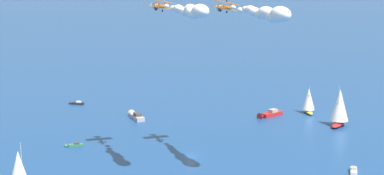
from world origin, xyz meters
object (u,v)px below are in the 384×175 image
(sailboat_inshore, at_px, (340,107))
(motorboat_outer_ring_c, at_px, (76,103))
(motorboat_mid_cluster, at_px, (354,172))
(motorboat_far_stbd, at_px, (269,114))
(biplane_lead, at_px, (161,6))
(motorboat_outer_ring_a, at_px, (136,116))
(sailboat_far_port, at_px, (309,100))
(motorboat_offshore, at_px, (73,145))
(biplane_wingman, at_px, (225,7))

(sailboat_inshore, height_order, motorboat_outer_ring_c, sailboat_inshore)
(motorboat_mid_cluster, distance_m, motorboat_outer_ring_c, 112.65)
(motorboat_far_stbd, bearing_deg, biplane_lead, -154.23)
(motorboat_far_stbd, distance_m, motorboat_outer_ring_a, 45.19)
(motorboat_far_stbd, bearing_deg, sailboat_inshore, -57.69)
(sailboat_far_port, bearing_deg, motorboat_offshore, -179.56)
(sailboat_inshore, distance_m, motorboat_mid_cluster, 46.54)
(biplane_wingman, bearing_deg, motorboat_outer_ring_a, 95.85)
(sailboat_inshore, distance_m, motorboat_outer_ring_c, 95.45)
(sailboat_far_port, height_order, motorboat_outer_ring_c, sailboat_far_port)
(motorboat_outer_ring_c, distance_m, biplane_lead, 83.87)
(motorboat_far_stbd, bearing_deg, motorboat_offshore, -177.61)
(motorboat_outer_ring_c, height_order, biplane_wingman, biplane_wingman)
(sailboat_inshore, relative_size, motorboat_outer_ring_a, 1.29)
(motorboat_far_stbd, xyz_separation_m, motorboat_mid_cluster, (-14.93, -57.22, -0.32))
(motorboat_offshore, height_order, motorboat_mid_cluster, motorboat_mid_cluster)
(motorboat_mid_cluster, bearing_deg, motorboat_offshore, 134.88)
(sailboat_inshore, relative_size, motorboat_mid_cluster, 2.44)
(motorboat_mid_cluster, bearing_deg, motorboat_far_stbd, 75.38)
(biplane_lead, height_order, biplane_wingman, biplane_lead)
(biplane_lead, bearing_deg, motorboat_offshore, 128.37)
(motorboat_outer_ring_a, xyz_separation_m, motorboat_outer_ring_c, (-11.57, 29.99, -0.36))
(motorboat_offshore, xyz_separation_m, biplane_lead, (17.45, -22.04, 39.78))
(motorboat_offshore, bearing_deg, motorboat_outer_ring_a, 37.91)
(motorboat_offshore, bearing_deg, motorboat_mid_cluster, -45.12)
(sailboat_far_port, bearing_deg, motorboat_outer_ring_c, 142.88)
(motorboat_mid_cluster, bearing_deg, sailboat_inshore, 53.04)
(motorboat_outer_ring_c, xyz_separation_m, biplane_wingman, (16.63, -79.36, 39.27))
(biplane_lead, xyz_separation_m, biplane_wingman, (15.63, -5.51, -0.46))
(motorboat_outer_ring_c, bearing_deg, motorboat_far_stbd, -42.93)
(motorboat_far_stbd, distance_m, biplane_wingman, 61.11)
(motorboat_offshore, bearing_deg, sailboat_inshore, -12.01)
(sailboat_inshore, xyz_separation_m, biplane_wingman, (-48.82, -10.12, 33.58))
(motorboat_mid_cluster, xyz_separation_m, motorboat_outer_ring_a, (-26.10, 76.17, 0.33))
(sailboat_inshore, bearing_deg, motorboat_mid_cluster, -126.96)
(motorboat_outer_ring_a, height_order, biplane_lead, biplane_lead)
(motorboat_mid_cluster, height_order, biplane_lead, biplane_lead)
(motorboat_outer_ring_c, relative_size, biplane_wingman, 0.69)
(motorboat_far_stbd, height_order, motorboat_outer_ring_a, motorboat_outer_ring_a)
(motorboat_outer_ring_a, bearing_deg, motorboat_mid_cluster, -71.08)
(motorboat_far_stbd, relative_size, biplane_wingman, 1.39)
(sailboat_far_port, distance_m, motorboat_mid_cluster, 62.74)
(sailboat_far_port, bearing_deg, motorboat_mid_cluster, -118.57)
(motorboat_offshore, distance_m, biplane_wingman, 58.30)
(motorboat_outer_ring_c, distance_m, biplane_wingman, 90.10)
(motorboat_outer_ring_a, relative_size, biplane_lead, 1.39)
(motorboat_offshore, distance_m, motorboat_outer_ring_c, 54.36)
(sailboat_far_port, relative_size, sailboat_inshore, 0.74)
(sailboat_far_port, xyz_separation_m, motorboat_mid_cluster, (-29.94, -54.98, -4.09))
(motorboat_outer_ring_a, bearing_deg, biplane_wingman, -84.15)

